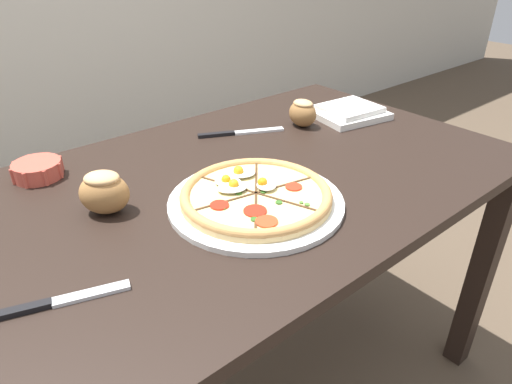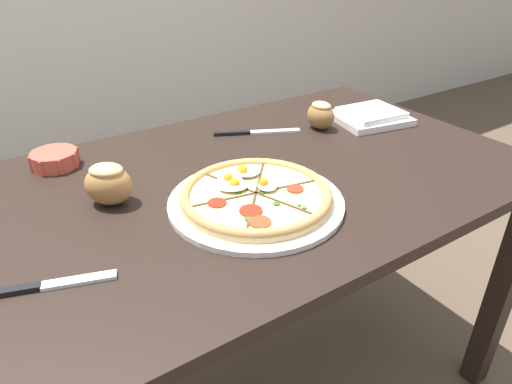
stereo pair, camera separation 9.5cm
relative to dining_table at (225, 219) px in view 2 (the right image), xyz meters
name	(u,v)px [view 2 (the right image)]	position (x,y,z in m)	size (l,w,h in m)	color
dining_table	(225,219)	(0.00, 0.00, 0.00)	(1.51, 0.82, 0.77)	black
pizza	(256,197)	(0.01, -0.12, 0.12)	(0.37, 0.37, 0.05)	white
ramekin_bowl	(55,159)	(-0.30, 0.30, 0.12)	(0.12, 0.12, 0.04)	#C64C3D
napkin_folded	(371,116)	(0.57, 0.10, 0.12)	(0.24, 0.21, 0.04)	silver
bread_piece_near	(321,115)	(0.40, 0.14, 0.14)	(0.07, 0.09, 0.08)	olive
bread_piece_mid	(108,183)	(-0.24, 0.05, 0.15)	(0.13, 0.12, 0.09)	#A3703D
knife_main	(50,285)	(-0.41, -0.15, 0.10)	(0.20, 0.08, 0.01)	silver
knife_spare	(256,132)	(0.22, 0.21, 0.10)	(0.23, 0.12, 0.01)	silver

